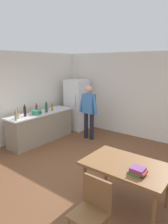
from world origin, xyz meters
name	(u,v)px	position (x,y,z in m)	size (l,w,h in m)	color
ground_plane	(74,171)	(0.00, 0.00, 0.00)	(14.00, 14.00, 0.00)	brown
wall_back	(134,95)	(0.00, 3.00, 1.35)	(6.40, 0.12, 2.70)	silver
wall_left	(10,99)	(-2.60, 0.20, 1.35)	(0.12, 5.60, 2.70)	silver
kitchen_counter	(41,127)	(-2.00, 0.80, 0.45)	(0.64, 2.20, 0.90)	gray
refrigerator	(77,105)	(-1.90, 2.40, 0.90)	(0.70, 0.67, 1.80)	white
person	(89,109)	(-0.95, 1.85, 0.98)	(0.70, 0.22, 1.70)	#1E1E2D
dining_table	(126,168)	(1.40, -0.30, 0.67)	(1.40, 0.90, 0.75)	brown
chair	(93,208)	(1.40, -1.27, 0.53)	(0.42, 0.42, 0.91)	brown
cooking_pot	(37,112)	(-1.93, 0.60, 0.96)	(0.40, 0.28, 0.12)	#2D845B
utensil_jar	(18,116)	(-1.97, -0.02, 0.98)	(0.11, 0.11, 0.32)	tan
bottle_wine_green	(46,108)	(-1.88, 0.94, 1.05)	(0.08, 0.08, 0.34)	#1E5123
bottle_vinegar_tall	(16,116)	(-1.81, -0.19, 1.04)	(0.06, 0.06, 0.32)	gray
bottle_wine_dark	(25,111)	(-2.00, 0.24, 1.05)	(0.08, 0.08, 0.34)	black
bottle_beer_brown	(36,108)	(-2.23, 0.84, 1.01)	(0.06, 0.06, 0.26)	#5B3314
bottle_oil_amber	(52,107)	(-1.87, 1.17, 1.02)	(0.06, 0.06, 0.28)	#996619
bottle_water_clear	(47,106)	(-2.08, 1.15, 1.03)	(0.07, 0.07, 0.30)	silver
book_stack	(137,171)	(1.66, -0.49, 0.80)	(0.26, 0.19, 0.10)	#387A47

